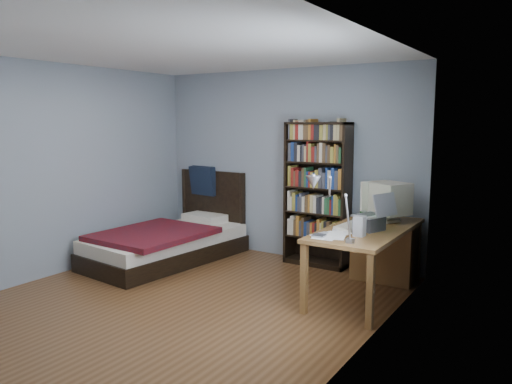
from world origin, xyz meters
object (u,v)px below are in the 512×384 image
laptop (372,220)px  keyboard (351,226)px  bed (170,240)px  crt_monitor (388,199)px  desk_lamp (320,189)px  speaker (360,226)px  soda_can (363,217)px  desk (381,248)px  bookshelf (317,194)px

laptop → keyboard: laptop is taller
keyboard → bed: size_ratio=0.21×
crt_monitor → desk_lamp: 1.58m
crt_monitor → laptop: size_ratio=1.28×
speaker → soda_can: (-0.20, 0.62, -0.03)m
soda_can → bed: bearing=-173.9°
desk → speaker: speaker is taller
laptop → desk_lamp: (-0.11, -1.00, 0.42)m
keyboard → soda_can: (0.01, 0.30, 0.05)m
keyboard → bookshelf: bookshelf is taller
desk_lamp → bed: 3.02m
desk_lamp → speaker: bearing=82.0°
keyboard → bed: bearing=-176.1°
laptop → speaker: laptop is taller
crt_monitor → soda_can: crt_monitor is taller
crt_monitor → soda_can: bearing=-130.9°
desk_lamp → keyboard: size_ratio=1.43×
soda_can → bed: (-2.55, -0.27, -0.54)m
laptop → soda_can: size_ratio=3.16×
crt_monitor → laptop: (0.01, -0.55, -0.14)m
soda_can → bookshelf: bookshelf is taller
keyboard → speaker: size_ratio=2.32×
speaker → bookshelf: size_ratio=0.11×
crt_monitor → desk_lamp: desk_lamp is taller
crt_monitor → bookshelf: bearing=162.7°
soda_can → laptop: bearing=-56.7°
speaker → soda_can: bearing=109.1°
desk → speaker: (0.06, -0.85, 0.41)m
laptop → speaker: size_ratio=2.05×
crt_monitor → desk_lamp: bearing=-93.7°
laptop → speaker: bearing=-92.4°
desk_lamp → keyboard: (-0.11, 1.02, -0.51)m
soda_can → crt_monitor: bearing=49.1°
bookshelf → bed: (-1.75, -0.81, -0.66)m
crt_monitor → desk_lamp: size_ratio=0.79×
desk → laptop: 0.70m
speaker → bookshelf: 1.53m
laptop → soda_can: 0.38m
soda_can → desk_lamp: bearing=-85.8°
keyboard → bookshelf: bearing=137.9°
desk → speaker: bearing=-85.8°
keyboard → desk_lamp: bearing=-79.1°
crt_monitor → keyboard: crt_monitor is taller
desk_lamp → soda_can: bearing=94.2°
desk → keyboard: (-0.15, -0.54, 0.33)m
keyboard → speaker: bearing=-51.8°
laptop → desk_lamp: size_ratio=0.62×
desk → bookshelf: bearing=161.9°
crt_monitor → soda_can: 0.35m
speaker → bookshelf: bookshelf is taller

